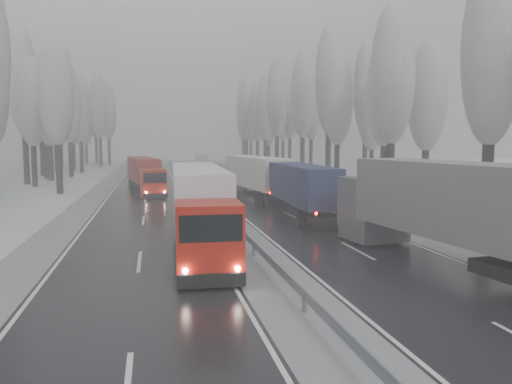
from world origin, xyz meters
name	(u,v)px	position (x,y,z in m)	size (l,w,h in m)	color
ground	(355,370)	(0.00, 0.00, 0.00)	(260.00, 260.00, 0.00)	silver
carriageway_right	(272,205)	(5.25, 30.00, 0.01)	(7.50, 200.00, 0.03)	black
carriageway_left	(145,209)	(-5.25, 30.00, 0.01)	(7.50, 200.00, 0.03)	black
median_slush	(210,207)	(0.00, 30.00, 0.02)	(3.00, 200.00, 0.04)	gray
shoulder_right	(327,204)	(10.20, 30.00, 0.02)	(2.40, 200.00, 0.04)	gray
shoulder_left	(80,211)	(-10.20, 30.00, 0.02)	(2.40, 200.00, 0.04)	gray
median_guardrail	(210,200)	(0.00, 29.99, 0.60)	(0.12, 200.00, 0.76)	slate
tree_16	(493,51)	(15.04, 15.67, 10.67)	(3.60, 3.60, 16.53)	black
tree_18	(393,75)	(14.51, 27.03, 10.70)	(3.60, 3.60, 16.58)	black
tree_19	(427,97)	(20.02, 31.03, 9.42)	(3.60, 3.60, 14.57)	black
tree_20	(385,93)	(17.90, 35.17, 10.14)	(3.60, 3.60, 15.71)	black
tree_21	(388,79)	(20.12, 39.17, 12.00)	(3.60, 3.60, 18.62)	black
tree_22	(338,100)	(17.02, 45.60, 10.24)	(3.60, 3.60, 15.86)	black
tree_23	(372,115)	(23.31, 49.60, 8.77)	(3.60, 3.60, 13.55)	black
tree_24	(329,80)	(17.90, 51.02, 13.19)	(3.60, 3.60, 20.49)	black
tree_25	(366,90)	(24.81, 55.02, 12.52)	(3.60, 3.60, 19.44)	black
tree_26	(303,96)	(17.56, 61.27, 12.10)	(3.60, 3.60, 18.78)	black
tree_27	(338,104)	(24.72, 65.27, 11.36)	(3.60, 3.60, 17.62)	black
tree_28	(277,98)	(16.34, 71.95, 12.64)	(3.60, 3.60, 19.62)	black
tree_29	(311,106)	(23.71, 75.95, 11.67)	(3.60, 3.60, 18.11)	black
tree_30	(265,109)	(16.56, 81.70, 11.52)	(3.60, 3.60, 17.86)	black
tree_31	(290,108)	(22.48, 85.70, 11.97)	(3.60, 3.60, 18.58)	black
tree_32	(257,113)	(16.63, 89.21, 11.18)	(3.60, 3.60, 17.33)	black
tree_33	(268,123)	(19.77, 93.21, 9.26)	(3.60, 3.60, 14.33)	black
tree_34	(247,114)	(15.73, 96.32, 11.37)	(3.60, 3.60, 17.63)	black
tree_35	(283,113)	(24.94, 100.32, 11.77)	(3.60, 3.60, 18.25)	black
tree_36	(244,109)	(17.04, 106.16, 13.02)	(3.60, 3.60, 20.23)	black
tree_37	(269,120)	(24.02, 110.16, 10.56)	(3.60, 3.60, 16.37)	black
tree_38	(243,117)	(18.73, 116.73, 11.59)	(3.60, 3.60, 17.97)	black
tree_39	(251,122)	(21.55, 120.73, 10.45)	(3.60, 3.60, 16.19)	black
tree_62	(56,92)	(-13.94, 43.73, 10.36)	(3.60, 3.60, 16.04)	black
tree_64	(32,102)	(-18.26, 52.71, 9.96)	(3.60, 3.60, 15.42)	black
tree_65	(23,83)	(-20.05, 56.71, 12.55)	(3.60, 3.60, 19.48)	black
tree_66	(49,109)	(-18.16, 62.35, 9.84)	(3.60, 3.60, 15.23)	black
tree_67	(44,102)	(-19.54, 66.35, 11.03)	(3.60, 3.60, 17.09)	black
tree_68	(69,106)	(-16.58, 69.11, 10.75)	(3.60, 3.60, 16.65)	black
tree_69	(40,96)	(-21.42, 73.11, 12.46)	(3.60, 3.60, 19.35)	black
tree_70	(80,108)	(-16.33, 79.19, 11.03)	(3.60, 3.60, 17.09)	black
tree_71	(54,100)	(-21.09, 83.19, 12.63)	(3.60, 3.60, 19.61)	black
tree_72	(72,118)	(-18.93, 88.54, 9.76)	(3.60, 3.60, 15.11)	black
tree_73	(60,112)	(-21.82, 92.54, 11.11)	(3.60, 3.60, 17.22)	black
tree_74	(99,107)	(-15.07, 99.33, 12.67)	(3.60, 3.60, 19.68)	black
tree_75	(57,110)	(-24.20, 103.33, 11.99)	(3.60, 3.60, 18.60)	black
tree_76	(108,113)	(-14.05, 108.72, 11.95)	(3.60, 3.60, 18.55)	black
tree_77	(85,125)	(-19.66, 112.72, 9.26)	(3.60, 3.60, 14.32)	black
tree_78	(95,111)	(-17.56, 115.31, 12.59)	(3.60, 3.60, 19.55)	black
tree_79	(85,119)	(-20.33, 119.31, 11.01)	(3.60, 3.60, 17.07)	black
truck_grey_tarp	(464,209)	(7.85, 7.38, 2.65)	(5.02, 17.86, 4.54)	#4C4D51
truck_blue_box	(296,185)	(5.69, 24.36, 2.19)	(2.61, 14.72, 3.76)	navy
truck_cream_box	(252,174)	(4.67, 35.58, 2.33)	(4.12, 15.69, 3.99)	beige
box_truck_distant	(201,161)	(5.14, 89.74, 1.52)	(3.06, 8.15, 2.98)	silver
truck_red_white	(199,201)	(-2.30, 14.78, 2.36)	(3.08, 15.86, 4.05)	#AA1409
truck_red_red	(144,172)	(-5.40, 43.79, 2.13)	(4.08, 14.32, 3.64)	#B9190A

